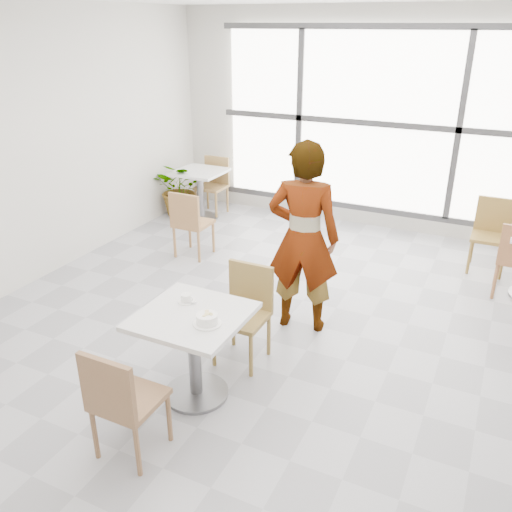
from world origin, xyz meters
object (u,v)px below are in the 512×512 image
at_px(chair_far, 246,307).
at_px(plant_left, 181,189).
at_px(oatmeal_bowl, 207,319).
at_px(person, 303,239).
at_px(coffee_cup, 186,299).
at_px(bg_chair_left_far, 214,181).
at_px(bg_chair_right_far, 492,230).
at_px(bg_chair_left_near, 190,220).
at_px(main_table, 194,340).
at_px(bg_table_left, 200,188).
at_px(chair_near, 121,398).

relative_size(chair_far, plant_left, 1.02).
height_order(oatmeal_bowl, person, person).
bearing_deg(plant_left, coffee_cup, -55.88).
xyz_separation_m(bg_chair_left_far, bg_chair_right_far, (4.03, -0.36, 0.00)).
relative_size(chair_far, oatmeal_bowl, 4.14).
relative_size(chair_far, bg_chair_left_near, 1.00).
xyz_separation_m(main_table, chair_far, (0.11, 0.67, -0.02)).
distance_m(coffee_cup, bg_chair_left_far, 4.32).
bearing_deg(main_table, chair_far, 80.63).
distance_m(chair_far, bg_table_left, 3.73).
relative_size(chair_far, bg_table_left, 1.16).
bearing_deg(plant_left, chair_near, -61.22).
distance_m(person, bg_table_left, 3.40).
bearing_deg(bg_chair_left_near, bg_table_left, -63.86).
height_order(chair_near, bg_table_left, chair_near).
distance_m(oatmeal_bowl, person, 1.48).
bearing_deg(coffee_cup, bg_chair_left_far, 117.26).
relative_size(main_table, chair_near, 0.92).
height_order(chair_near, bg_chair_left_far, same).
xyz_separation_m(oatmeal_bowl, bg_chair_left_far, (-2.29, 4.05, -0.29)).
bearing_deg(bg_table_left, main_table, -59.33).
xyz_separation_m(oatmeal_bowl, bg_table_left, (-2.33, 3.71, -0.31)).
xyz_separation_m(main_table, bg_chair_right_far, (1.92, 3.61, -0.02)).
height_order(person, bg_chair_left_far, person).
xyz_separation_m(coffee_cup, plant_left, (-2.35, 3.47, -0.35)).
relative_size(coffee_cup, bg_table_left, 0.21).
bearing_deg(oatmeal_bowl, bg_chair_left_far, 119.52).
bearing_deg(oatmeal_bowl, chair_far, 95.13).
height_order(main_table, plant_left, plant_left).
height_order(chair_near, bg_chair_left_near, same).
height_order(person, bg_chair_right_far, person).
height_order(main_table, bg_chair_left_near, bg_chair_left_near).
bearing_deg(coffee_cup, chair_near, -86.15).
distance_m(coffee_cup, bg_chair_right_far, 4.04).
bearing_deg(person, coffee_cup, 57.14).
relative_size(coffee_cup, bg_chair_right_far, 0.18).
distance_m(main_table, oatmeal_bowl, 0.33).
distance_m(oatmeal_bowl, bg_chair_left_near, 2.95).
bearing_deg(coffee_cup, plant_left, 124.12).
relative_size(chair_near, bg_chair_right_far, 1.00).
height_order(chair_near, person, person).
bearing_deg(main_table, person, 75.45).
distance_m(oatmeal_bowl, bg_table_left, 4.39).
xyz_separation_m(bg_chair_left_far, plant_left, (-0.38, -0.36, -0.07)).
relative_size(bg_chair_left_near, bg_chair_left_far, 1.00).
height_order(chair_near, coffee_cup, chair_near).
bearing_deg(main_table, bg_chair_left_near, 123.06).
bearing_deg(bg_table_left, bg_chair_left_near, -63.86).
bearing_deg(bg_table_left, chair_near, -64.81).
bearing_deg(chair_far, person, 70.74).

